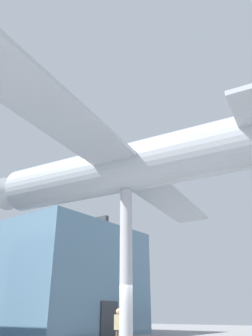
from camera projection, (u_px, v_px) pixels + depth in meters
glass_pavilion_right at (49, 281)px, 28.05m from camera, size 11.14×13.57×8.73m
support_pylon_central at (126, 265)px, 13.39m from camera, size 0.53×0.53×6.53m
suspended_airplane at (122, 169)px, 15.27m from camera, size 20.78×14.65×3.46m
visitor_person at (119, 326)px, 14.46m from camera, size 0.32×0.45×1.68m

